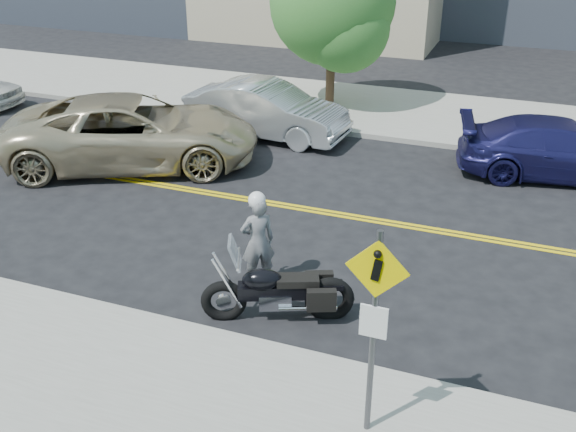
# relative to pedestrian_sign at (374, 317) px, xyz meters

# --- Properties ---
(ground_plane) EXTENTS (120.00, 120.00, 0.00)m
(ground_plane) POSITION_rel_pedestrian_sign_xyz_m (-4.20, 6.31, -1.96)
(ground_plane) COLOR black
(ground_plane) RESTS_ON ground
(sidewalk_near) EXTENTS (60.00, 5.00, 0.15)m
(sidewalk_near) POSITION_rel_pedestrian_sign_xyz_m (-4.20, -1.19, -1.89)
(sidewalk_near) COLOR #9E9B91
(sidewalk_near) RESTS_ON ground_plane
(sidewalk_far) EXTENTS (60.00, 5.00, 0.15)m
(sidewalk_far) POSITION_rel_pedestrian_sign_xyz_m (-4.20, 13.81, -1.89)
(sidewalk_far) COLOR #9E9B91
(sidewalk_far) RESTS_ON ground_plane
(pedestrian_sign) EXTENTS (0.78, 0.08, 3.00)m
(pedestrian_sign) POSITION_rel_pedestrian_sign_xyz_m (0.00, 0.00, 0.00)
(pedestrian_sign) COLOR #4C4C51
(pedestrian_sign) RESTS_ON sidewalk_near
(motorcyclist) EXTENTS (0.76, 0.73, 1.86)m
(motorcyclist) POSITION_rel_pedestrian_sign_xyz_m (-2.87, 3.06, -1.03)
(motorcyclist) COLOR #A6A5AA
(motorcyclist) RESTS_ON ground
(motorcycle) EXTENTS (2.61, 1.67, 1.52)m
(motorcycle) POSITION_rel_pedestrian_sign_xyz_m (-2.12, 2.16, -1.20)
(motorcycle) COLOR black
(motorcycle) RESTS_ON ground
(suv) EXTENTS (7.09, 5.38, 1.79)m
(suv) POSITION_rel_pedestrian_sign_xyz_m (-8.19, 7.30, -1.07)
(suv) COLOR tan
(suv) RESTS_ON ground
(parked_car_silver) EXTENTS (4.87, 2.03, 1.57)m
(parked_car_silver) POSITION_rel_pedestrian_sign_xyz_m (-5.78, 10.51, -1.18)
(parked_car_silver) COLOR #B3B7BB
(parked_car_silver) RESTS_ON ground
(parked_car_blue) EXTENTS (5.28, 2.90, 1.45)m
(parked_car_blue) POSITION_rel_pedestrian_sign_xyz_m (2.20, 10.37, -1.24)
(parked_car_blue) COLOR navy
(parked_car_blue) RESTS_ON ground
(tree_far_a) EXTENTS (3.89, 3.89, 5.32)m
(tree_far_a) POSITION_rel_pedestrian_sign_xyz_m (-4.89, 13.75, 1.40)
(tree_far_a) COLOR #382619
(tree_far_a) RESTS_ON ground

